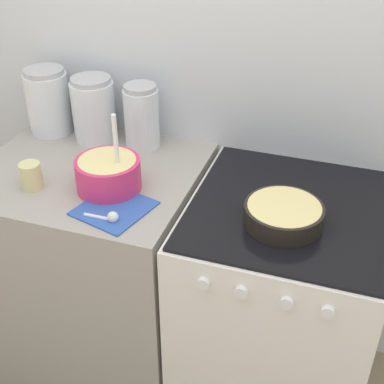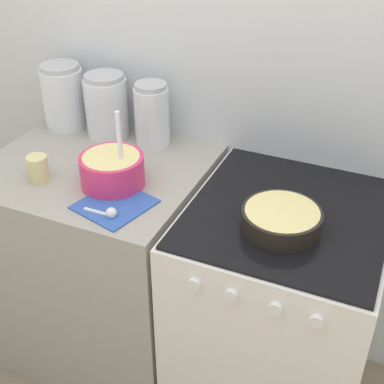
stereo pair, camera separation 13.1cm
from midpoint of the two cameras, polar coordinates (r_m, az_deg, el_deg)
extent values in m
cube|color=silver|center=(2.03, 6.30, 12.06)|extent=(4.60, 0.05, 2.40)
cube|color=#9E998E|center=(2.26, -7.65, -7.39)|extent=(0.80, 0.70, 0.93)
cube|color=white|center=(2.07, 10.86, -12.82)|extent=(0.65, 0.70, 0.92)
cube|color=black|center=(1.77, 12.40, -2.25)|extent=(0.63, 0.67, 0.01)
cylinder|color=white|center=(1.58, 2.66, -9.85)|extent=(0.04, 0.02, 0.04)
cylinder|color=white|center=(1.55, 6.65, -10.94)|extent=(0.04, 0.02, 0.04)
cylinder|color=white|center=(1.53, 11.37, -12.16)|extent=(0.04, 0.02, 0.04)
cylinder|color=white|center=(1.53, 15.61, -13.18)|extent=(0.04, 0.02, 0.04)
cylinder|color=#E0336B|center=(1.84, -6.49, 2.22)|extent=(0.22, 0.22, 0.11)
cylinder|color=#EFDB8C|center=(1.83, -6.55, 2.94)|extent=(0.20, 0.20, 0.06)
cylinder|color=white|center=(1.78, -5.59, 4.63)|extent=(0.02, 0.02, 0.26)
cylinder|color=black|center=(1.67, 11.75, -2.95)|extent=(0.25, 0.25, 0.06)
cylinder|color=#EFDB8C|center=(1.67, 11.78, -2.76)|extent=(0.23, 0.23, 0.05)
cylinder|color=silver|center=(2.27, -11.90, 9.72)|extent=(0.17, 0.17, 0.25)
cylinder|color=silver|center=(2.29, -11.76, 8.59)|extent=(0.15, 0.15, 0.15)
cylinder|color=#B2B2B7|center=(2.22, -12.30, 12.86)|extent=(0.16, 0.16, 0.02)
cylinder|color=silver|center=(2.17, -7.38, 8.88)|extent=(0.17, 0.17, 0.24)
cylinder|color=tan|center=(2.19, -7.30, 7.75)|extent=(0.15, 0.15, 0.14)
cylinder|color=#B2B2B7|center=(2.12, -7.63, 12.03)|extent=(0.15, 0.15, 0.02)
cylinder|color=silver|center=(2.08, -2.48, 7.97)|extent=(0.13, 0.13, 0.23)
cylinder|color=olive|center=(2.10, -2.45, 6.82)|extent=(0.12, 0.12, 0.14)
cylinder|color=#B2B2B7|center=(2.03, -2.56, 11.18)|extent=(0.12, 0.12, 0.02)
cylinder|color=beige|center=(1.92, -14.24, 2.41)|extent=(0.07, 0.07, 0.09)
cube|color=#3359B2|center=(1.76, -6.13, -1.37)|extent=(0.26, 0.27, 0.01)
cylinder|color=white|center=(1.73, -8.01, -2.18)|extent=(0.09, 0.01, 0.01)
sphere|color=white|center=(1.70, -6.42, -2.29)|extent=(0.04, 0.04, 0.04)
camera|label=1|loc=(0.07, -87.83, 1.41)|focal=50.00mm
camera|label=2|loc=(0.07, 92.17, -1.41)|focal=50.00mm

